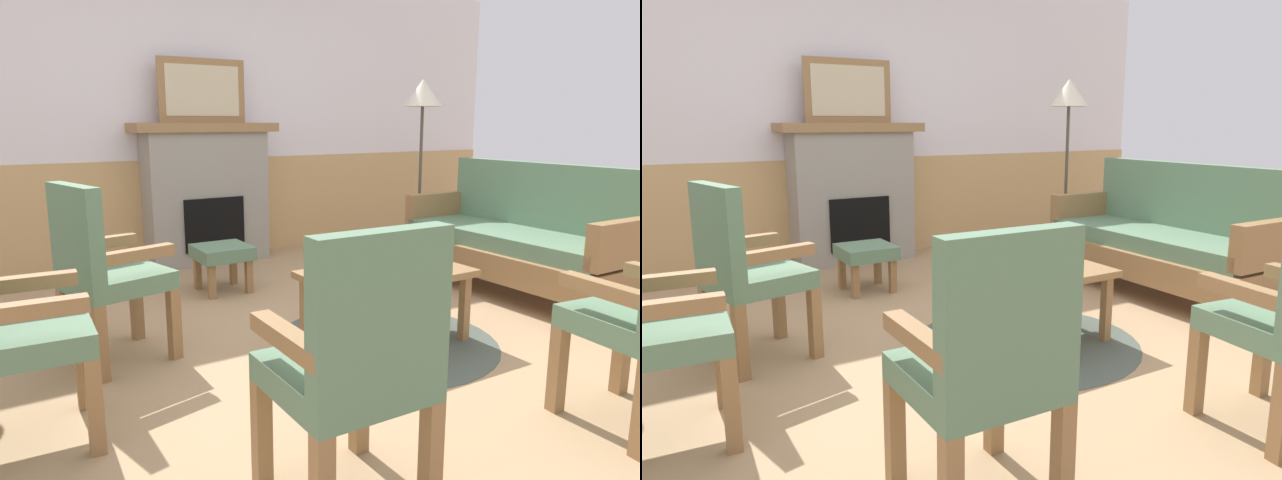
# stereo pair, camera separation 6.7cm
# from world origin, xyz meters

# --- Properties ---
(ground_plane) EXTENTS (14.00, 14.00, 0.00)m
(ground_plane) POSITION_xyz_m (0.00, 0.00, 0.00)
(ground_plane) COLOR tan
(wall_back) EXTENTS (7.20, 0.14, 2.70)m
(wall_back) POSITION_xyz_m (0.00, 2.60, 1.31)
(wall_back) COLOR white
(wall_back) RESTS_ON ground_plane
(fireplace) EXTENTS (1.30, 0.44, 1.28)m
(fireplace) POSITION_xyz_m (0.00, 2.35, 0.65)
(fireplace) COLOR gray
(fireplace) RESTS_ON ground_plane
(framed_picture) EXTENTS (0.80, 0.04, 0.56)m
(framed_picture) POSITION_xyz_m (0.00, 2.35, 1.56)
(framed_picture) COLOR olive
(framed_picture) RESTS_ON fireplace
(couch) EXTENTS (0.70, 1.80, 0.98)m
(couch) POSITION_xyz_m (1.66, 0.18, 0.40)
(couch) COLOR olive
(couch) RESTS_ON ground_plane
(coffee_table) EXTENTS (0.96, 0.56, 0.44)m
(coffee_table) POSITION_xyz_m (0.15, -0.15, 0.39)
(coffee_table) COLOR olive
(coffee_table) RESTS_ON ground_plane
(round_rug) EXTENTS (1.33, 1.33, 0.01)m
(round_rug) POSITION_xyz_m (0.15, -0.15, 0.00)
(round_rug) COLOR #4C564C
(round_rug) RESTS_ON ground_plane
(book_on_table) EXTENTS (0.24, 0.22, 0.03)m
(book_on_table) POSITION_xyz_m (0.05, -0.24, 0.46)
(book_on_table) COLOR #33663D
(book_on_table) RESTS_ON coffee_table
(footstool) EXTENTS (0.40, 0.40, 0.36)m
(footstool) POSITION_xyz_m (-0.26, 1.35, 0.28)
(footstool) COLOR olive
(footstool) RESTS_ON ground_plane
(armchair_near_fireplace) EXTENTS (0.51, 0.51, 0.98)m
(armchair_near_fireplace) POSITION_xyz_m (-1.82, -0.27, 0.54)
(armchair_near_fireplace) COLOR olive
(armchair_near_fireplace) RESTS_ON ground_plane
(armchair_by_window_left) EXTENTS (0.58, 0.58, 0.98)m
(armchair_by_window_left) POSITION_xyz_m (-1.31, 0.41, 0.54)
(armchair_by_window_left) COLOR olive
(armchair_by_window_left) RESTS_ON ground_plane
(armchair_front_center) EXTENTS (0.49, 0.49, 0.98)m
(armchair_front_center) POSITION_xyz_m (-0.87, -1.30, 0.54)
(armchair_front_center) COLOR olive
(armchair_front_center) RESTS_ON ground_plane
(floor_lamp_by_couch) EXTENTS (0.36, 0.36, 1.68)m
(floor_lamp_by_couch) POSITION_xyz_m (1.85, 1.52, 1.45)
(floor_lamp_by_couch) COLOR #332D28
(floor_lamp_by_couch) RESTS_ON ground_plane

